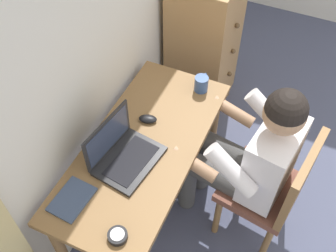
% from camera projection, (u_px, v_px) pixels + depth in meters
% --- Properties ---
extents(desk, '(1.23, 0.56, 0.73)m').
position_uv_depth(desk, '(144.00, 158.00, 2.20)').
color(desk, olive).
rests_on(desk, ground_plane).
extents(dresser, '(0.53, 0.45, 1.10)m').
position_uv_depth(dresser, '(204.00, 43.00, 2.94)').
color(dresser, tan).
rests_on(dresser, ground_plane).
extents(chair, '(0.48, 0.46, 0.87)m').
position_uv_depth(chair, '(274.00, 188.00, 2.23)').
color(chair, brown).
rests_on(chair, ground_plane).
extents(person_seated, '(0.59, 0.62, 1.19)m').
position_uv_depth(person_seated, '(249.00, 155.00, 2.15)').
color(person_seated, '#4C4C4C').
rests_on(person_seated, ground_plane).
extents(laptop, '(0.37, 0.29, 0.24)m').
position_uv_depth(laptop, '(122.00, 152.00, 2.02)').
color(laptop, '#232326').
rests_on(laptop, desk).
extents(computer_mouse, '(0.08, 0.11, 0.03)m').
position_uv_depth(computer_mouse, '(148.00, 119.00, 2.21)').
color(computer_mouse, black).
rests_on(computer_mouse, desk).
extents(desk_clock, '(0.09, 0.09, 0.03)m').
position_uv_depth(desk_clock, '(118.00, 236.00, 1.77)').
color(desk_clock, black).
rests_on(desk_clock, desk).
extents(notebook_pad, '(0.22, 0.16, 0.01)m').
position_uv_depth(notebook_pad, '(72.00, 199.00, 1.90)').
color(notebook_pad, '#3D4C6B').
rests_on(notebook_pad, desk).
extents(coffee_mug, '(0.12, 0.08, 0.09)m').
position_uv_depth(coffee_mug, '(201.00, 83.00, 2.34)').
color(coffee_mug, '#33518C').
rests_on(coffee_mug, desk).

